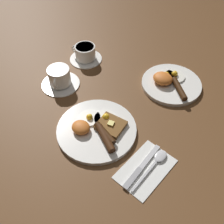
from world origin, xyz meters
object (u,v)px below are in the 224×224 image
teacup_far (85,54)px  spoon (157,160)px  breakfast_plate_near (97,129)px  knife (140,168)px  breakfast_plate_far (170,83)px  teacup_near (60,78)px

teacup_far → spoon: teacup_far is taller
breakfast_plate_near → knife: (0.20, -0.03, -0.01)m
breakfast_plate_far → teacup_near: 0.43m
teacup_near → spoon: bearing=-8.2°
breakfast_plate_near → spoon: bearing=5.5°
breakfast_plate_near → teacup_far: bearing=136.8°
breakfast_plate_near → teacup_near: teacup_near is taller
knife → spoon: spoon is taller
teacup_near → breakfast_plate_far: bearing=36.9°
spoon → breakfast_plate_far: bearing=25.2°
teacup_far → teacup_near: bearing=-81.2°
breakfast_plate_near → spoon: (0.22, 0.02, -0.00)m
breakfast_plate_far → knife: breakfast_plate_far is taller
knife → breakfast_plate_far: bearing=16.9°
breakfast_plate_far → teacup_far: teacup_far is taller
teacup_far → knife: (0.49, -0.31, -0.02)m
breakfast_plate_near → spoon: size_ratio=1.54×
breakfast_plate_far → teacup_far: bearing=-168.4°
teacup_far → breakfast_plate_far: bearing=11.6°
breakfast_plate_far → spoon: 0.36m
spoon → breakfast_plate_near: bearing=97.8°
breakfast_plate_near → teacup_far: teacup_far is taller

